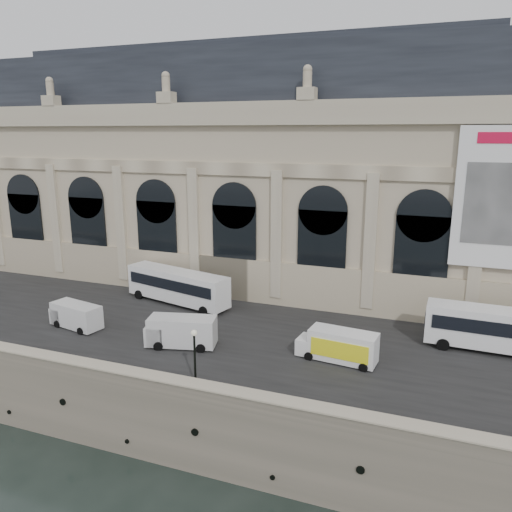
{
  "coord_description": "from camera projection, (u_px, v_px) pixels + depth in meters",
  "views": [
    {
      "loc": [
        17.45,
        -28.64,
        24.85
      ],
      "look_at": [
        -1.47,
        22.0,
        11.44
      ],
      "focal_mm": 35.0,
      "sensor_mm": 36.0,
      "label": 1
    }
  ],
  "objects": [
    {
      "name": "bus_right",
      "position": [
        506.0,
        330.0,
        43.23
      ],
      "size": [
        13.41,
        3.47,
        3.93
      ],
      "color": "white",
      "rests_on": "quay"
    },
    {
      "name": "box_truck",
      "position": [
        338.0,
        346.0,
        42.03
      ],
      "size": [
        6.95,
        2.99,
        2.72
      ],
      "color": "white",
      "rests_on": "quay"
    },
    {
      "name": "parapet",
      "position": [
        174.0,
        386.0,
        36.91
      ],
      "size": [
        160.0,
        1.4,
        1.21
      ],
      "color": "gray",
      "rests_on": "quay"
    },
    {
      "name": "van_b",
      "position": [
        74.0,
        315.0,
        49.35
      ],
      "size": [
        5.87,
        3.13,
        2.48
      ],
      "color": "silver",
      "rests_on": "quay"
    },
    {
      "name": "van_c",
      "position": [
        178.0,
        332.0,
        44.9
      ],
      "size": [
        6.62,
        3.76,
        2.78
      ],
      "color": "silver",
      "rests_on": "quay"
    },
    {
      "name": "ground",
      "position": [
        173.0,
        468.0,
        37.95
      ],
      "size": [
        260.0,
        260.0,
        0.0
      ],
      "primitive_type": "plane",
      "color": "black",
      "rests_on": "ground"
    },
    {
      "name": "street",
      "position": [
        242.0,
        329.0,
        49.23
      ],
      "size": [
        160.0,
        24.0,
        0.06
      ],
      "primitive_type": "cube",
      "color": "#2D2D2D",
      "rests_on": "quay"
    },
    {
      "name": "bus_left",
      "position": [
        177.0,
        286.0,
        55.92
      ],
      "size": [
        13.35,
        5.75,
        3.86
      ],
      "color": "white",
      "rests_on": "quay"
    },
    {
      "name": "museum",
      "position": [
        247.0,
        174.0,
        63.29
      ],
      "size": [
        69.0,
        18.7,
        29.1
      ],
      "color": "#C5B497",
      "rests_on": "quay"
    },
    {
      "name": "lamp_right",
      "position": [
        195.0,
        359.0,
        37.58
      ],
      "size": [
        0.47,
        0.47,
        4.6
      ],
      "color": "black",
      "rests_on": "quay"
    },
    {
      "name": "quay",
      "position": [
        299.0,
        295.0,
        69.05
      ],
      "size": [
        160.0,
        70.0,
        6.0
      ],
      "primitive_type": "cube",
      "color": "gray",
      "rests_on": "ground"
    }
  ]
}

